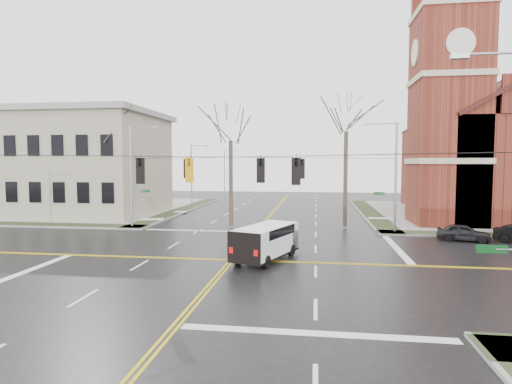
# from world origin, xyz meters

# --- Properties ---
(ground) EXTENTS (120.00, 120.00, 0.00)m
(ground) POSITION_xyz_m (0.00, 0.00, 0.00)
(ground) COLOR black
(ground) RESTS_ON ground
(sidewalks) EXTENTS (80.00, 80.00, 0.17)m
(sidewalks) POSITION_xyz_m (0.00, 0.00, 0.08)
(sidewalks) COLOR gray
(sidewalks) RESTS_ON ground
(road_markings) EXTENTS (100.00, 100.00, 0.01)m
(road_markings) POSITION_xyz_m (0.00, 0.00, 0.01)
(road_markings) COLOR gold
(road_markings) RESTS_ON ground
(church) EXTENTS (24.28, 27.48, 27.50)m
(church) POSITION_xyz_m (24.76, 24.78, 8.43)
(church) COLOR maroon
(church) RESTS_ON ground
(civic_building_a) EXTENTS (18.00, 14.00, 11.00)m
(civic_building_a) POSITION_xyz_m (-22.00, 20.00, 5.50)
(civic_building_a) COLOR gray
(civic_building_a) RESTS_ON ground
(signal_pole_ne) EXTENTS (2.75, 0.22, 9.00)m
(signal_pole_ne) POSITION_xyz_m (11.32, 11.50, 4.95)
(signal_pole_ne) COLOR gray
(signal_pole_ne) RESTS_ON ground
(signal_pole_nw) EXTENTS (2.75, 0.22, 9.00)m
(signal_pole_nw) POSITION_xyz_m (-11.32, 11.50, 4.95)
(signal_pole_nw) COLOR gray
(signal_pole_nw) RESTS_ON ground
(span_wires) EXTENTS (23.02, 23.02, 0.03)m
(span_wires) POSITION_xyz_m (0.00, 0.00, 6.20)
(span_wires) COLOR black
(span_wires) RESTS_ON ground
(traffic_signals) EXTENTS (8.21, 8.26, 1.30)m
(traffic_signals) POSITION_xyz_m (-0.00, -0.67, 5.45)
(traffic_signals) COLOR black
(traffic_signals) RESTS_ON ground
(streetlight_north_a) EXTENTS (2.30, 0.20, 8.00)m
(streetlight_north_a) POSITION_xyz_m (-10.65, 28.00, 4.47)
(streetlight_north_a) COLOR gray
(streetlight_north_a) RESTS_ON ground
(streetlight_north_b) EXTENTS (2.30, 0.20, 8.00)m
(streetlight_north_b) POSITION_xyz_m (-10.65, 48.00, 4.47)
(streetlight_north_b) COLOR gray
(streetlight_north_b) RESTS_ON ground
(cargo_van) EXTENTS (3.83, 5.77, 2.06)m
(cargo_van) POSITION_xyz_m (2.08, 0.56, 1.22)
(cargo_van) COLOR white
(cargo_van) RESTS_ON ground
(parked_car_a) EXTENTS (4.02, 2.44, 1.28)m
(parked_car_a) POSITION_xyz_m (15.96, 8.56, 0.64)
(parked_car_a) COLOR black
(parked_car_a) RESTS_ON ground
(tree_nw_far) EXTENTS (4.00, 4.00, 11.72)m
(tree_nw_far) POSITION_xyz_m (-15.08, 14.12, 8.48)
(tree_nw_far) COLOR #3D3127
(tree_nw_far) RESTS_ON ground
(tree_nw_near) EXTENTS (4.00, 4.00, 11.48)m
(tree_nw_near) POSITION_xyz_m (-2.61, 12.74, 8.31)
(tree_nw_near) COLOR #3D3127
(tree_nw_near) RESTS_ON ground
(tree_ne) EXTENTS (4.00, 4.00, 12.70)m
(tree_ne) POSITION_xyz_m (7.58, 13.69, 9.17)
(tree_ne) COLOR #3D3127
(tree_ne) RESTS_ON ground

